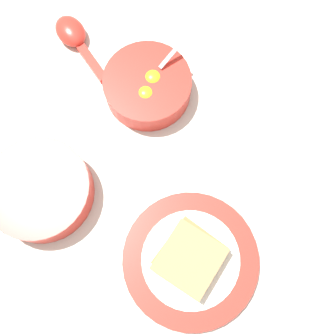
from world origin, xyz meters
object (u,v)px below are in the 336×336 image
object	(u,v)px
toast_sandwich	(190,258)
congee_bowl	(40,190)
toast_plate	(191,260)
soup_spoon	(74,36)
egg_bowl	(148,86)

from	to	relation	value
toast_sandwich	congee_bowl	world-z (taller)	congee_bowl
toast_plate	toast_sandwich	size ratio (longest dim) A/B	1.71
toast_sandwich	soup_spoon	xyz separation A→B (m)	(-0.26, 0.38, -0.01)
egg_bowl	soup_spoon	world-z (taller)	egg_bowl
toast_sandwich	soup_spoon	bearing A→B (deg)	124.42
soup_spoon	toast_plate	bearing A→B (deg)	-55.48
egg_bowl	toast_plate	distance (m)	0.31
toast_plate	toast_sandwich	world-z (taller)	toast_sandwich
egg_bowl	congee_bowl	bearing A→B (deg)	-125.44
toast_plate	soup_spoon	distance (m)	0.47
toast_sandwich	congee_bowl	bearing A→B (deg)	163.07
egg_bowl	toast_sandwich	bearing A→B (deg)	-69.73
toast_sandwich	congee_bowl	xyz separation A→B (m)	(-0.26, 0.08, -0.00)
egg_bowl	congee_bowl	world-z (taller)	egg_bowl
toast_plate	toast_sandwich	xyz separation A→B (m)	(-0.00, 0.00, 0.02)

